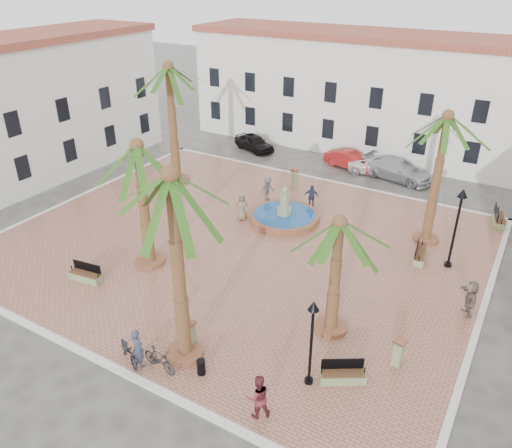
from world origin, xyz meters
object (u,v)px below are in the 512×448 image
object	(u,v)px
bollard_n	(295,178)
bollard_e	(398,352)
palm_nw	(169,81)
bollard_se	(190,334)
fountain	(284,216)
bicycle_a	(129,351)
bench_e	(420,255)
cyclist_a	(138,348)
pedestrian_fountain_b	(311,197)
car_black	(254,142)
palm_e	(338,239)
palm_sw	(139,161)
bench_se	(343,376)
palm_ne	(445,131)
car_silver	(398,170)
lamppost_e	(458,215)
pedestrian_fountain_a	(242,207)
car_white	(378,166)
pedestrian_north	(267,189)
bicycle_b	(159,359)
car_red	(350,160)
litter_bin	(201,367)
lamppost_s	(312,329)
cyclist_b	(258,397)
pedestrian_east	(470,298)
bench_s	(86,276)

from	to	relation	value
bollard_n	bollard_e	distance (m)	18.01
palm_nw	bollard_se	distance (m)	19.21
fountain	bicycle_a	world-z (taller)	fountain
bollard_e	bench_e	bearing A→B (deg)	98.67
cyclist_a	pedestrian_fountain_b	bearing A→B (deg)	-81.33
bicycle_a	car_black	distance (m)	26.23
palm_e	bollard_se	size ratio (longest dim) A/B	4.29
palm_sw	fountain	bearing A→B (deg)	64.34
bollard_n	bench_se	bearing A→B (deg)	-57.57
palm_ne	pedestrian_fountain_b	world-z (taller)	palm_ne
bicycle_a	car_silver	bearing A→B (deg)	19.19
bench_e	pedestrian_fountain_b	bearing A→B (deg)	61.93
fountain	lamppost_e	distance (m)	10.29
palm_e	pedestrian_fountain_b	world-z (taller)	palm_e
pedestrian_fountain_a	car_white	world-z (taller)	pedestrian_fountain_a
palm_nw	car_black	xyz separation A→B (m)	(1.18, 9.05, -6.70)
palm_e	pedestrian_north	size ratio (longest dim) A/B	3.39
bench_e	bollard_n	distance (m)	11.57
bicycle_b	pedestrian_fountain_b	world-z (taller)	pedestrian_fountain_b
palm_sw	car_red	bearing A→B (deg)	78.08
palm_sw	pedestrian_fountain_b	bearing A→B (deg)	66.40
palm_sw	pedestrian_north	world-z (taller)	palm_sw
pedestrian_fountain_b	car_black	distance (m)	12.30
fountain	litter_bin	distance (m)	13.64
car_red	palm_ne	bearing A→B (deg)	-127.06
bollard_se	cyclist_a	size ratio (longest dim) A/B	0.74
car_red	bollard_e	bearing A→B (deg)	-143.41
fountain	bench_se	size ratio (longest dim) A/B	2.48
palm_e	lamppost_e	size ratio (longest dim) A/B	1.26
bench_e	car_red	world-z (taller)	car_red
car_red	bicycle_b	bearing A→B (deg)	-165.61
pedestrian_fountain_a	palm_sw	bearing A→B (deg)	-135.13
bicycle_b	palm_sw	bearing A→B (deg)	49.83
bench_se	litter_bin	bearing A→B (deg)	174.62
bench_e	bicycle_a	size ratio (longest dim) A/B	1.00
bench_se	car_black	xyz separation A→B (m)	(-16.70, 21.35, 0.28)
lamppost_s	bench_e	bearing A→B (deg)	83.17
litter_bin	bicycle_b	distance (m)	1.68
bicycle_b	cyclist_b	bearing A→B (deg)	-83.81
palm_nw	car_black	world-z (taller)	palm_nw
palm_nw	pedestrian_east	distance (m)	22.85
lamppost_e	car_white	bearing A→B (deg)	124.31
fountain	lamppost_e	bearing A→B (deg)	-1.41
bicycle_a	bicycle_b	xyz separation A→B (m)	(1.39, 0.24, 0.03)
bicycle_a	car_silver	world-z (taller)	car_silver
palm_nw	pedestrian_fountain_b	size ratio (longest dim) A/B	5.23
bollard_n	bollard_e	xyz separation A→B (m)	(11.54, -13.83, -0.05)
bench_s	lamppost_e	distance (m)	19.01
bench_e	car_black	world-z (taller)	car_black
lamppost_e	car_silver	world-z (taller)	lamppost_e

